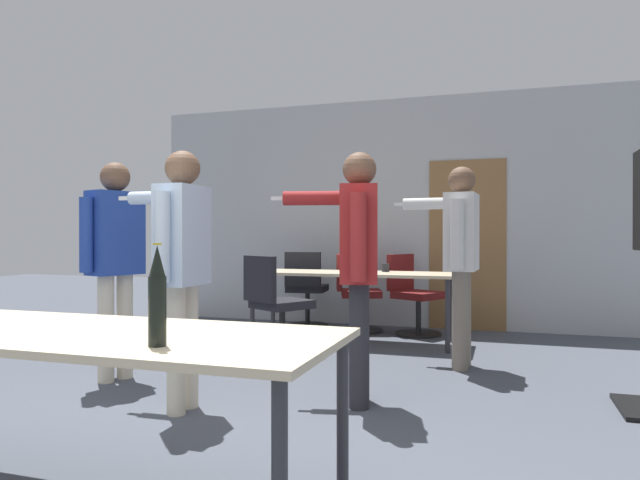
# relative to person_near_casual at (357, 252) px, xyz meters

# --- Properties ---
(back_wall) EXTENTS (5.99, 0.12, 2.85)m
(back_wall) POSITION_rel_person_near_casual_xyz_m (-0.56, 3.43, 0.40)
(back_wall) COLOR #B2B5B7
(back_wall) RESTS_ON ground_plane
(conference_table_near) EXTENTS (2.26, 0.81, 0.75)m
(conference_table_near) POSITION_rel_person_near_casual_xyz_m (-0.77, -1.80, -0.33)
(conference_table_near) COLOR #C6B793
(conference_table_near) RESTS_ON ground_plane
(conference_table_far) EXTENTS (2.18, 0.70, 0.75)m
(conference_table_far) POSITION_rel_person_near_casual_xyz_m (-0.61, 2.19, -0.34)
(conference_table_far) COLOR #C6B793
(conference_table_far) RESTS_ON ground_plane
(person_near_casual) EXTENTS (0.86, 0.62, 1.69)m
(person_near_casual) POSITION_rel_person_near_casual_xyz_m (0.00, 0.00, 0.00)
(person_near_casual) COLOR #28282D
(person_near_casual) RESTS_ON ground_plane
(person_right_polo) EXTENTS (0.78, 0.69, 1.72)m
(person_right_polo) POSITION_rel_person_near_casual_xyz_m (0.58, 1.31, 0.02)
(person_right_polo) COLOR slate
(person_right_polo) RESTS_ON ground_plane
(person_far_watching) EXTENTS (0.72, 0.74, 1.71)m
(person_far_watching) POSITION_rel_person_near_casual_xyz_m (-1.98, 0.05, 0.02)
(person_far_watching) COLOR beige
(person_far_watching) RESTS_ON ground_plane
(person_center_tall) EXTENTS (0.76, 0.57, 1.68)m
(person_center_tall) POSITION_rel_person_near_casual_xyz_m (-1.05, -0.48, 0.01)
(person_center_tall) COLOR beige
(person_center_tall) RESTS_ON ground_plane
(office_chair_far_right) EXTENTS (0.65, 0.68, 0.95)m
(office_chair_far_right) POSITION_rel_person_near_casual_xyz_m (-1.10, 1.24, -0.57)
(office_chair_far_right) COLOR black
(office_chair_far_right) RESTS_ON ground_plane
(office_chair_side_rolled) EXTENTS (0.63, 0.58, 0.91)m
(office_chair_side_rolled) POSITION_rel_person_near_casual_xyz_m (-0.74, 2.84, -0.60)
(office_chair_side_rolled) COLOR black
(office_chair_side_rolled) RESTS_ON ground_plane
(office_chair_far_left) EXTENTS (0.67, 0.64, 0.92)m
(office_chair_far_left) POSITION_rel_person_near_casual_xyz_m (-0.06, 2.86, -0.59)
(office_chair_far_left) COLOR black
(office_chair_far_left) RESTS_ON ground_plane
(office_chair_mid_tucked) EXTENTS (0.52, 0.57, 0.94)m
(office_chair_mid_tucked) POSITION_rel_person_near_casual_xyz_m (-1.38, 2.93, -0.58)
(office_chair_mid_tucked) COLOR black
(office_chair_mid_tucked) RESTS_ON ground_plane
(beer_bottle) EXTENTS (0.06, 0.06, 0.36)m
(beer_bottle) POSITION_rel_person_near_casual_xyz_m (-0.21, -2.00, -0.11)
(beer_bottle) COLOR black
(beer_bottle) RESTS_ON conference_table_near
(drink_cup) EXTENTS (0.08, 0.08, 0.09)m
(drink_cup) POSITION_rel_person_near_casual_xyz_m (-0.28, 2.36, -0.23)
(drink_cup) COLOR #232328
(drink_cup) RESTS_ON conference_table_far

